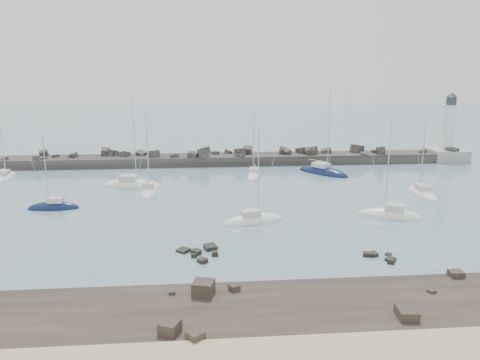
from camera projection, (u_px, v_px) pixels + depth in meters
name	position (u px, v px, depth m)	size (l,w,h in m)	color
ground	(232.00, 226.00, 56.33)	(400.00, 400.00, 0.00)	slate
rock_shelf	(255.00, 320.00, 35.00)	(140.00, 12.48, 1.89)	#2B231D
rock_cluster_near	(200.00, 252.00, 47.93)	(4.42, 4.74, 0.86)	black
rock_cluster_far	(379.00, 258.00, 46.59)	(3.15, 2.99, 0.78)	black
breakwater	(182.00, 163.00, 92.47)	(115.00, 7.19, 5.01)	#2D2B28
lighthouse	(447.00, 145.00, 96.34)	(7.00, 7.00, 14.60)	gray
sailboat_1	(5.00, 178.00, 80.25)	(2.86, 8.45, 13.23)	white
sailboat_2	(54.00, 208.00, 63.12)	(6.86, 2.16, 11.03)	#0F1D41
sailboat_3	(149.00, 192.00, 71.33)	(2.70, 8.35, 13.23)	white
sailboat_4	(132.00, 186.00, 75.05)	(10.31, 5.02, 15.61)	white
sailboat_5	(254.00, 176.00, 81.95)	(3.98, 8.10, 12.31)	white
sailboat_6	(253.00, 221.00, 57.57)	(8.19, 4.53, 12.46)	white
sailboat_7	(323.00, 173.00, 84.55)	(9.14, 10.04, 16.36)	#0F1D41
sailboat_8	(390.00, 216.00, 59.56)	(8.50, 5.37, 13.05)	white
sailboat_9	(422.00, 194.00, 69.92)	(2.64, 8.22, 13.07)	white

